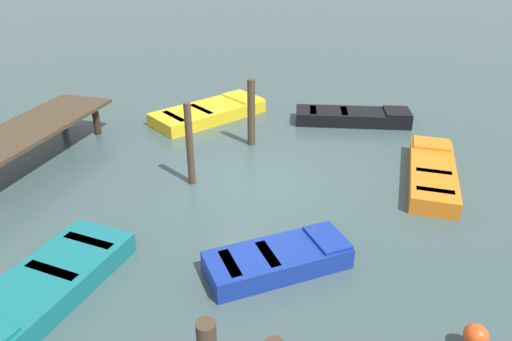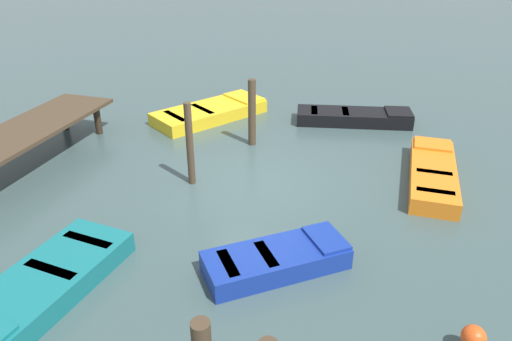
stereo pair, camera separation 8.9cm
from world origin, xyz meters
name	(u,v)px [view 1 (the left image)]	position (x,y,z in m)	size (l,w,h in m)	color
ground_plane	(256,183)	(0.00, 0.00, 0.00)	(80.00, 80.00, 0.00)	#384C4C
dock_segment	(24,134)	(-0.62, 6.14, 0.84)	(5.68, 1.77, 0.95)	#423323
rowboat_black	(353,116)	(4.80, -1.85, 0.22)	(1.74, 3.74, 0.46)	black
rowboat_blue	(279,259)	(-3.05, -1.33, 0.22)	(2.44, 2.71, 0.46)	navy
rowboat_orange	(432,172)	(1.39, -4.16, 0.22)	(3.54, 1.06, 0.46)	orange
rowboat_yellow	(209,112)	(3.87, 2.75, 0.22)	(3.93, 3.29, 0.46)	gold
rowboat_teal	(41,289)	(-4.98, 2.32, 0.22)	(3.57, 1.70, 0.46)	#14666B
mooring_piling_mid_left	(190,145)	(-0.44, 1.52, 1.04)	(0.17, 0.17, 2.08)	#423323
mooring_piling_far_right	(251,113)	(2.24, 0.80, 0.97)	(0.22, 0.22, 1.93)	#423323
marker_buoy	(476,336)	(-4.10, -4.58, 0.29)	(0.36, 0.36, 0.48)	#262626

